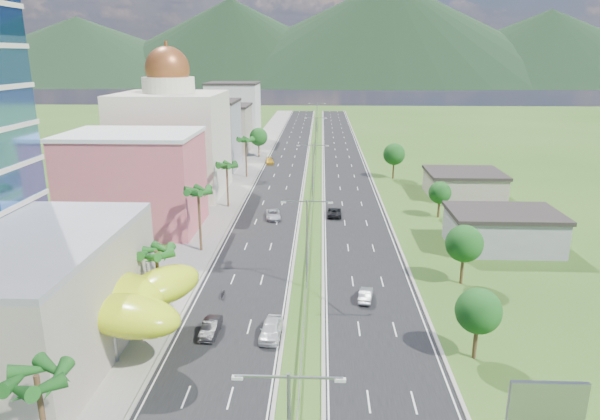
# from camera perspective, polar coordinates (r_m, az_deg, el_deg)

# --- Properties ---
(ground) EXTENTS (500.00, 500.00, 0.00)m
(ground) POSITION_cam_1_polar(r_m,az_deg,el_deg) (56.48, 0.42, -12.47)
(ground) COLOR #2D5119
(ground) RESTS_ON ground
(road_left) EXTENTS (11.00, 260.00, 0.04)m
(road_left) POSITION_cam_1_polar(r_m,az_deg,el_deg) (142.40, -1.41, 5.28)
(road_left) COLOR black
(road_left) RESTS_ON ground
(road_right) EXTENTS (11.00, 260.00, 0.04)m
(road_right) POSITION_cam_1_polar(r_m,az_deg,el_deg) (142.24, 4.65, 5.22)
(road_right) COLOR black
(road_right) RESTS_ON ground
(sidewalk_left) EXTENTS (7.00, 260.00, 0.12)m
(sidewalk_left) POSITION_cam_1_polar(r_m,az_deg,el_deg) (143.31, -5.22, 5.30)
(sidewalk_left) COLOR gray
(sidewalk_left) RESTS_ON ground
(median_guardrail) EXTENTS (0.10, 216.06, 0.76)m
(median_guardrail) POSITION_cam_1_polar(r_m,az_deg,el_deg) (124.36, 1.51, 3.94)
(median_guardrail) COLOR gray
(median_guardrail) RESTS_ON ground
(streetlight_median_b) EXTENTS (6.04, 0.25, 11.00)m
(streetlight_median_b) POSITION_cam_1_polar(r_m,az_deg,el_deg) (62.92, 0.73, -2.65)
(streetlight_median_b) COLOR gray
(streetlight_median_b) RESTS_ON ground
(streetlight_median_c) EXTENTS (6.04, 0.25, 11.00)m
(streetlight_median_c) POSITION_cam_1_polar(r_m,az_deg,el_deg) (101.58, 1.36, 4.68)
(streetlight_median_c) COLOR gray
(streetlight_median_c) RESTS_ON ground
(streetlight_median_d) EXTENTS (6.04, 0.25, 11.00)m
(streetlight_median_d) POSITION_cam_1_polar(r_m,az_deg,el_deg) (145.94, 1.66, 8.22)
(streetlight_median_d) COLOR gray
(streetlight_median_d) RESTS_ON ground
(streetlight_median_e) EXTENTS (6.04, 0.25, 11.00)m
(streetlight_median_e) POSITION_cam_1_polar(r_m,az_deg,el_deg) (190.60, 1.83, 10.11)
(streetlight_median_e) COLOR gray
(streetlight_median_e) RESTS_ON ground
(lime_canopy) EXTENTS (18.00, 15.00, 7.40)m
(lime_canopy) POSITION_cam_1_polar(r_m,az_deg,el_deg) (55.01, -21.29, -8.67)
(lime_canopy) COLOR #C7E216
(lime_canopy) RESTS_ON ground
(pink_shophouse) EXTENTS (20.00, 15.00, 15.00)m
(pink_shophouse) POSITION_cam_1_polar(r_m,az_deg,el_deg) (88.90, -17.23, 2.76)
(pink_shophouse) COLOR #D0556B
(pink_shophouse) RESTS_ON ground
(domed_building) EXTENTS (20.00, 20.00, 28.70)m
(domed_building) POSITION_cam_1_polar(r_m,az_deg,el_deg) (109.75, -13.49, 7.55)
(domed_building) COLOR beige
(domed_building) RESTS_ON ground
(midrise_grey) EXTENTS (16.00, 15.00, 16.00)m
(midrise_grey) POSITION_cam_1_polar(r_m,az_deg,el_deg) (133.99, -10.14, 7.80)
(midrise_grey) COLOR gray
(midrise_grey) RESTS_ON ground
(midrise_beige) EXTENTS (16.00, 15.00, 13.00)m
(midrise_beige) POSITION_cam_1_polar(r_m,az_deg,el_deg) (155.55, -8.41, 8.46)
(midrise_beige) COLOR #A09584
(midrise_beige) RESTS_ON ground
(midrise_white) EXTENTS (16.00, 15.00, 18.00)m
(midrise_white) POSITION_cam_1_polar(r_m,az_deg,el_deg) (177.75, -7.09, 10.28)
(midrise_white) COLOR silver
(midrise_white) RESTS_ON ground
(billboard) EXTENTS (5.20, 0.35, 6.20)m
(billboard) POSITION_cam_1_polar(r_m,az_deg,el_deg) (41.79, 24.85, -18.37)
(billboard) COLOR gray
(billboard) RESTS_ON ground
(shed_near) EXTENTS (15.00, 10.00, 5.00)m
(shed_near) POSITION_cam_1_polar(r_m,az_deg,el_deg) (82.80, 20.80, -2.15)
(shed_near) COLOR gray
(shed_near) RESTS_ON ground
(shed_far) EXTENTS (14.00, 12.00, 4.40)m
(shed_far) POSITION_cam_1_polar(r_m,az_deg,el_deg) (111.13, 17.06, 2.57)
(shed_far) COLOR #A09584
(shed_far) RESTS_ON ground
(palm_tree_a) EXTENTS (3.60, 3.60, 9.10)m
(palm_tree_a) POSITION_cam_1_polar(r_m,az_deg,el_deg) (37.60, -26.24, -16.17)
(palm_tree_a) COLOR #47301C
(palm_tree_a) RESTS_ON ground
(palm_tree_b) EXTENTS (3.60, 3.60, 8.10)m
(palm_tree_b) POSITION_cam_1_polar(r_m,az_deg,el_deg) (57.86, -15.08, -4.64)
(palm_tree_b) COLOR #47301C
(palm_tree_b) RESTS_ON ground
(palm_tree_c) EXTENTS (3.60, 3.60, 9.60)m
(palm_tree_c) POSITION_cam_1_polar(r_m,az_deg,el_deg) (75.84, -10.80, 1.74)
(palm_tree_c) COLOR #47301C
(palm_tree_c) RESTS_ON ground
(palm_tree_d) EXTENTS (3.60, 3.60, 8.60)m
(palm_tree_d) POSITION_cam_1_polar(r_m,az_deg,el_deg) (98.01, -7.82, 4.57)
(palm_tree_d) COLOR #47301C
(palm_tree_d) RESTS_ON ground
(palm_tree_e) EXTENTS (3.60, 3.60, 9.40)m
(palm_tree_e) POSITION_cam_1_polar(r_m,az_deg,el_deg) (122.18, -5.82, 7.31)
(palm_tree_e) COLOR #47301C
(palm_tree_e) RESTS_ON ground
(leafy_tree_lfar) EXTENTS (4.90, 4.90, 8.05)m
(leafy_tree_lfar) POSITION_cam_1_polar(r_m,az_deg,el_deg) (147.10, -4.44, 7.78)
(leafy_tree_lfar) COLOR #47301C
(leafy_tree_lfar) RESTS_ON ground
(leafy_tree_ra) EXTENTS (4.20, 4.20, 6.90)m
(leafy_tree_ra) POSITION_cam_1_polar(r_m,az_deg,el_deg) (51.85, 18.49, -10.20)
(leafy_tree_ra) COLOR #47301C
(leafy_tree_ra) RESTS_ON ground
(leafy_tree_rb) EXTENTS (4.55, 4.55, 7.47)m
(leafy_tree_rb) POSITION_cam_1_polar(r_m,az_deg,el_deg) (67.59, 17.12, -3.46)
(leafy_tree_rb) COLOR #47301C
(leafy_tree_rb) RESTS_ON ground
(leafy_tree_rc) EXTENTS (3.85, 3.85, 6.33)m
(leafy_tree_rc) POSITION_cam_1_polar(r_m,az_deg,el_deg) (94.58, 14.69, 1.79)
(leafy_tree_rc) COLOR #47301C
(leafy_tree_rc) RESTS_ON ground
(leafy_tree_rd) EXTENTS (4.90, 4.90, 8.05)m
(leafy_tree_rd) POSITION_cam_1_polar(r_m,az_deg,el_deg) (122.54, 10.01, 5.88)
(leafy_tree_rd) COLOR #47301C
(leafy_tree_rd) RESTS_ON ground
(mountain_ridge) EXTENTS (860.00, 140.00, 90.00)m
(mountain_ridge) POSITION_cam_1_polar(r_m,az_deg,el_deg) (503.64, 9.18, 12.97)
(mountain_ridge) COLOR black
(mountain_ridge) RESTS_ON ground
(car_white_near_left) EXTENTS (2.33, 5.08, 1.69)m
(car_white_near_left) POSITION_cam_1_polar(r_m,az_deg,el_deg) (54.53, -3.10, -12.55)
(car_white_near_left) COLOR silver
(car_white_near_left) RESTS_ON road_left
(car_dark_left) EXTENTS (1.75, 4.50, 1.46)m
(car_dark_left) POSITION_cam_1_polar(r_m,az_deg,el_deg) (55.67, -9.52, -12.26)
(car_dark_left) COLOR black
(car_dark_left) RESTS_ON road_left
(car_silver_mid_left) EXTENTS (3.05, 5.41, 1.43)m
(car_silver_mid_left) POSITION_cam_1_polar(r_m,az_deg,el_deg) (91.68, -2.89, -0.49)
(car_silver_mid_left) COLOR #B6B8BE
(car_silver_mid_left) RESTS_ON road_left
(car_yellow_far_left) EXTENTS (2.66, 4.96, 1.37)m
(car_yellow_far_left) POSITION_cam_1_polar(r_m,az_deg,el_deg) (138.68, -3.28, 5.25)
(car_yellow_far_left) COLOR gold
(car_yellow_far_left) RESTS_ON road_left
(car_silver_right) EXTENTS (2.04, 4.21, 1.33)m
(car_silver_right) POSITION_cam_1_polar(r_m,az_deg,el_deg) (62.39, 7.02, -8.94)
(car_silver_right) COLOR #989B9F
(car_silver_right) RESTS_ON road_right
(car_dark_far_right) EXTENTS (2.48, 5.22, 1.44)m
(car_dark_far_right) POSITION_cam_1_polar(r_m,az_deg,el_deg) (93.25, 3.68, -0.21)
(car_dark_far_right) COLOR black
(car_dark_far_right) RESTS_ON road_right
(motorcycle) EXTENTS (0.65, 1.97, 1.25)m
(motorcycle) POSITION_cam_1_polar(r_m,az_deg,el_deg) (63.26, -8.21, -8.66)
(motorcycle) COLOR black
(motorcycle) RESTS_ON road_left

